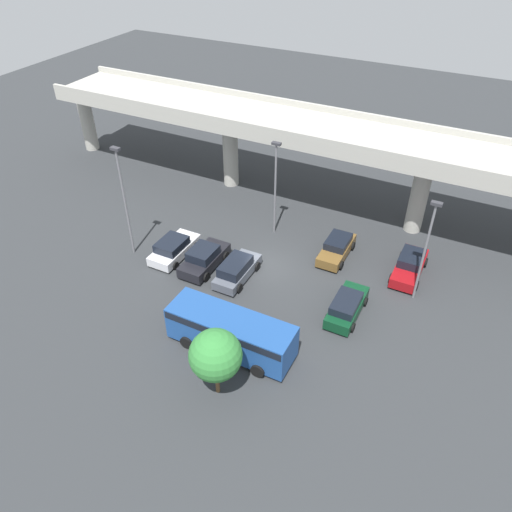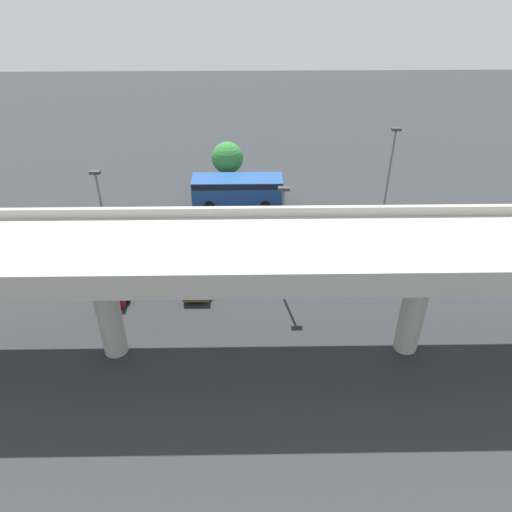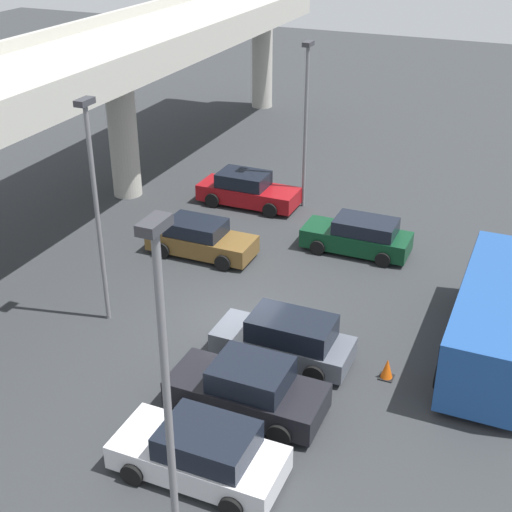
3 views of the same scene
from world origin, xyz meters
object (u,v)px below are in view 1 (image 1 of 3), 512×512
at_px(lamp_post_mid_lot, 275,182).
at_px(traffic_cone, 218,303).
at_px(lamp_post_near_aisle, 426,245).
at_px(tree_front_left, 216,355).
at_px(parked_car_1, 204,258).
at_px(parked_car_3, 337,248).
at_px(lamp_post_by_overpass, 124,195).
at_px(parked_car_0, 174,248).
at_px(parked_car_5, 410,265).
at_px(parked_car_2, 237,270).
at_px(parked_car_4, 347,306).
at_px(shuttle_bus, 231,330).

xyz_separation_m(lamp_post_mid_lot, traffic_cone, (0.48, -10.00, -4.33)).
relative_size(lamp_post_near_aisle, tree_front_left, 1.73).
bearing_deg(tree_front_left, parked_car_1, 125.47).
xyz_separation_m(parked_car_3, traffic_cone, (-5.23, -9.22, -0.39)).
xyz_separation_m(lamp_post_near_aisle, lamp_post_by_overpass, (-20.79, -4.61, 0.58)).
distance_m(parked_car_0, lamp_post_by_overpass, 5.50).
relative_size(parked_car_5, lamp_post_near_aisle, 0.62).
relative_size(parked_car_1, lamp_post_by_overpass, 0.52).
bearing_deg(traffic_cone, lamp_post_by_overpass, 165.13).
bearing_deg(parked_car_2, traffic_cone, -174.37).
height_order(parked_car_0, parked_car_3, parked_car_0).
relative_size(parked_car_2, lamp_post_near_aisle, 0.58).
distance_m(parked_car_4, lamp_post_by_overpass, 17.70).
xyz_separation_m(parked_car_1, tree_front_left, (6.76, -9.48, 2.23)).
distance_m(parked_car_3, tree_front_left, 15.59).
bearing_deg(shuttle_bus, parked_car_1, -46.93).
relative_size(parked_car_3, tree_front_left, 1.00).
height_order(parked_car_2, parked_car_3, parked_car_2).
bearing_deg(tree_front_left, parked_car_5, 65.40).
bearing_deg(traffic_cone, tree_front_left, -59.50).
xyz_separation_m(parked_car_2, parked_car_4, (8.37, -0.04, -0.05)).
distance_m(parked_car_2, shuttle_bus, 6.86).
bearing_deg(parked_car_1, parked_car_3, -55.11).
bearing_deg(lamp_post_by_overpass, lamp_post_near_aisle, 12.51).
distance_m(parked_car_2, parked_car_3, 8.13).
bearing_deg(parked_car_3, tree_front_left, -6.05).
relative_size(parked_car_4, shuttle_bus, 0.56).
xyz_separation_m(parked_car_5, lamp_post_mid_lot, (-11.25, 0.46, 3.91)).
bearing_deg(lamp_post_by_overpass, shuttle_bus, -24.15).
height_order(parked_car_0, shuttle_bus, shuttle_bus).
relative_size(shuttle_bus, traffic_cone, 11.40).
bearing_deg(parked_car_2, parked_car_5, -60.58).
bearing_deg(parked_car_5, parked_car_3, -86.71).
relative_size(parked_car_5, shuttle_bus, 0.60).
bearing_deg(parked_car_5, lamp_post_mid_lot, -92.34).
distance_m(shuttle_bus, lamp_post_by_overpass, 13.36).
distance_m(lamp_post_near_aisle, tree_front_left, 15.51).
bearing_deg(lamp_post_mid_lot, parked_car_4, -38.37).
bearing_deg(tree_front_left, parked_car_3, 83.95).
distance_m(lamp_post_mid_lot, tree_front_left, 16.70).
xyz_separation_m(lamp_post_near_aisle, traffic_cone, (-11.71, -7.02, -4.23)).
height_order(parked_car_3, lamp_post_by_overpass, lamp_post_by_overpass).
height_order(parked_car_1, parked_car_5, parked_car_1).
bearing_deg(parked_car_1, lamp_post_near_aisle, -76.21).
xyz_separation_m(parked_car_3, shuttle_bus, (-2.57, -12.07, 0.79)).
distance_m(lamp_post_near_aisle, lamp_post_by_overpass, 21.30).
relative_size(parked_car_0, lamp_post_by_overpass, 0.51).
bearing_deg(parked_car_3, parked_car_2, -43.07).
relative_size(parked_car_2, traffic_cone, 6.45).
relative_size(parked_car_1, lamp_post_near_aisle, 0.59).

